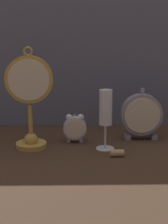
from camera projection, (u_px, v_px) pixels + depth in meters
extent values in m
plane|color=#422D1E|center=(84.00, 153.00, 1.19)|extent=(4.00, 4.00, 0.00)
cube|color=slate|center=(83.00, 32.00, 1.42)|extent=(1.50, 0.01, 0.73)
cylinder|color=gold|center=(31.00, 145.00, 1.24)|extent=(0.10, 0.10, 0.02)
sphere|color=gold|center=(31.00, 140.00, 1.23)|extent=(0.05, 0.05, 0.05)
cylinder|color=gold|center=(31.00, 124.00, 1.22)|extent=(0.01, 0.01, 0.13)
cylinder|color=gold|center=(29.00, 79.00, 1.18)|extent=(0.15, 0.02, 0.15)
cylinder|color=beige|center=(29.00, 80.00, 1.18)|extent=(0.13, 0.00, 0.13)
torus|color=gold|center=(28.00, 51.00, 1.16)|extent=(0.03, 0.01, 0.03)
cube|color=silver|center=(69.00, 140.00, 1.29)|extent=(0.01, 0.01, 0.01)
cube|color=silver|center=(81.00, 140.00, 1.29)|extent=(0.01, 0.01, 0.01)
cylinder|color=silver|center=(75.00, 128.00, 1.28)|extent=(0.08, 0.03, 0.08)
cylinder|color=beige|center=(75.00, 129.00, 1.26)|extent=(0.06, 0.00, 0.06)
sphere|color=silver|center=(69.00, 118.00, 1.27)|extent=(0.02, 0.02, 0.02)
sphere|color=silver|center=(81.00, 117.00, 1.27)|extent=(0.02, 0.02, 0.02)
cylinder|color=silver|center=(75.00, 116.00, 1.27)|extent=(0.00, 0.00, 0.01)
cube|color=gray|center=(128.00, 137.00, 1.32)|extent=(0.02, 0.03, 0.02)
cube|color=gray|center=(154.00, 136.00, 1.32)|extent=(0.02, 0.03, 0.02)
cylinder|color=gray|center=(142.00, 114.00, 1.30)|extent=(0.14, 0.04, 0.14)
cylinder|color=beige|center=(143.00, 116.00, 1.28)|extent=(0.12, 0.00, 0.12)
cylinder|color=gray|center=(142.00, 91.00, 1.28)|extent=(0.01, 0.01, 0.02)
cylinder|color=silver|center=(105.00, 148.00, 1.22)|extent=(0.06, 0.06, 0.01)
cylinder|color=silver|center=(105.00, 136.00, 1.21)|extent=(0.01, 0.01, 0.08)
cylinder|color=white|center=(106.00, 107.00, 1.19)|extent=(0.04, 0.04, 0.11)
cylinder|color=#DBC675|center=(106.00, 113.00, 1.19)|extent=(0.04, 0.04, 0.07)
cylinder|color=tan|center=(117.00, 153.00, 1.15)|extent=(0.04, 0.02, 0.02)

